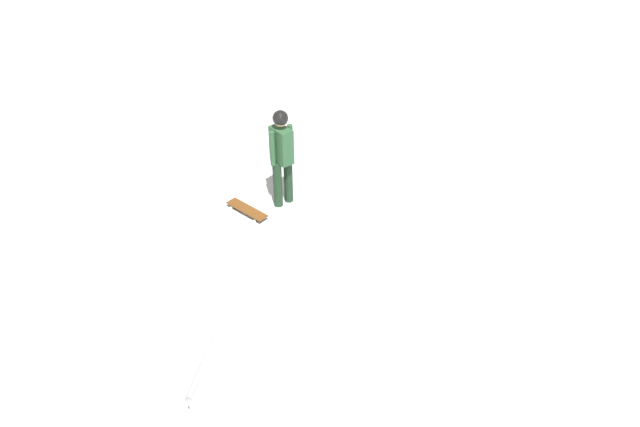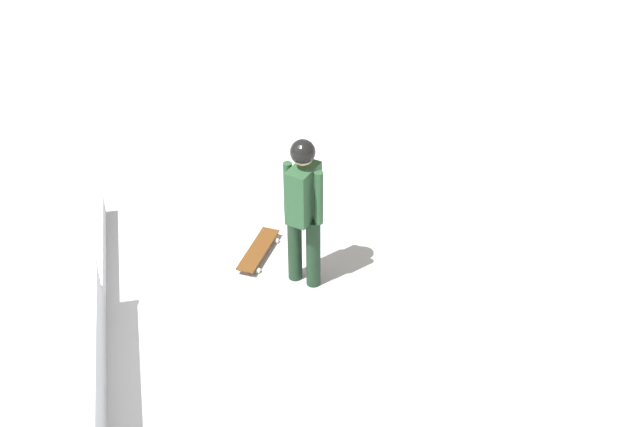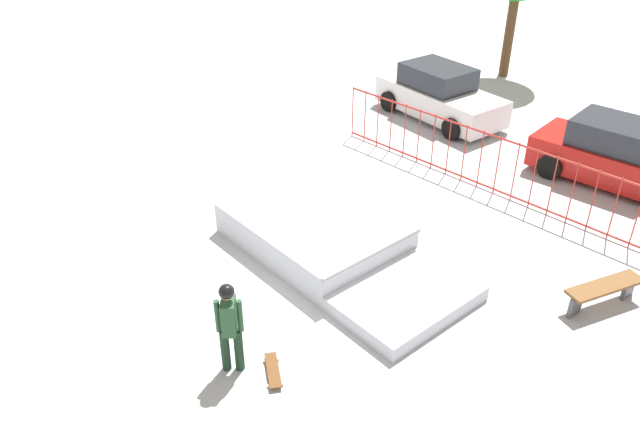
% 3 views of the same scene
% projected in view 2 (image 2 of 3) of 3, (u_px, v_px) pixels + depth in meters
% --- Properties ---
extents(ground_plane, '(60.00, 60.00, 0.00)m').
position_uv_depth(ground_plane, '(72.00, 373.00, 8.33)').
color(ground_plane, '#B2B7C1').
extents(skater, '(0.43, 0.41, 1.73)m').
position_uv_depth(skater, '(303.00, 203.00, 8.86)').
color(skater, black).
rests_on(skater, ground).
extents(skateboard, '(0.80, 0.56, 0.09)m').
position_uv_depth(skateboard, '(258.00, 250.00, 9.75)').
color(skateboard, '#593314').
rests_on(skateboard, ground).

